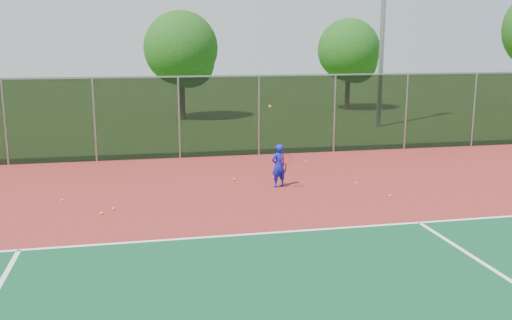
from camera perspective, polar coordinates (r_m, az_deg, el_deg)
The scene contains 13 objects.
ground at distance 10.85m, azimuth 13.90°, elevation -11.73°, with size 120.00×120.00×0.00m, color #305A19.
court_apron at distance 12.55m, azimuth 9.95°, elevation -8.23°, with size 30.00×20.00×0.02m, color maroon.
fence_back at distance 21.57m, azimuth 0.29°, elevation 4.58°, with size 30.00×0.06×3.03m.
tennis_player at distance 16.84m, azimuth 2.28°, elevation -0.56°, with size 0.59×0.64×2.44m.
practice_ball_1 at distance 20.44m, azimuth 5.00°, elevation -0.16°, with size 0.07×0.07×0.07m, color yellow.
practice_ball_2 at distance 15.13m, azimuth -14.06°, elevation -4.75°, with size 0.07×0.07×0.07m, color yellow.
practice_ball_3 at distance 17.77m, azimuth -2.19°, elevation -1.94°, with size 0.07×0.07×0.07m, color yellow.
practice_ball_4 at distance 14.82m, azimuth -15.18°, elevation -5.15°, with size 0.07×0.07×0.07m, color yellow.
practice_ball_5 at distance 16.33m, azimuth -18.80°, elevation -3.81°, with size 0.07×0.07×0.07m, color yellow.
practice_ball_7 at distance 17.56m, azimuth 9.96°, elevation -2.28°, with size 0.07×0.07×0.07m, color yellow.
practice_ball_8 at distance 16.32m, azimuth 13.25°, elevation -3.50°, with size 0.07×0.07×0.07m, color yellow.
tree_back_left at distance 31.79m, azimuth -7.30°, elevation 10.70°, with size 4.04×4.04×5.94m.
tree_back_mid at distance 36.66m, azimuth 9.44°, elevation 10.53°, with size 3.88×3.88×5.70m.
Camera 1 is at (-4.47, -8.93, 4.26)m, focal length 40.00 mm.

